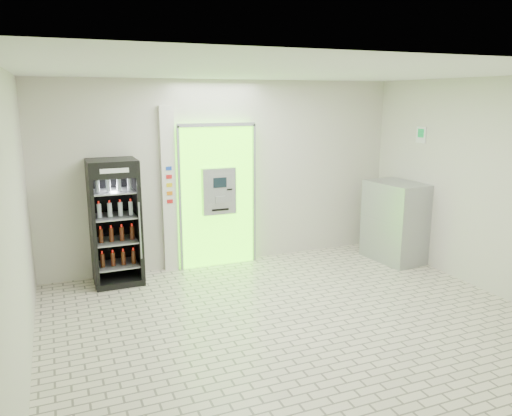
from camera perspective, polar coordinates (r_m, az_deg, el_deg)
ground at (r=6.41m, az=4.28°, el=-12.63°), size 6.00×6.00×0.00m
room_shell at (r=5.87m, az=4.57°, el=3.87°), size 6.00×6.00×6.00m
atm_assembly at (r=8.12m, az=-4.46°, el=1.49°), size 1.30×0.24×2.33m
pillar at (r=7.93m, az=-9.94°, el=2.02°), size 0.22×0.11×2.60m
beverage_cooler at (r=7.63m, az=-15.79°, el=-1.84°), size 0.70×0.67×1.85m
steel_cabinet at (r=8.75m, az=15.65°, el=-1.50°), size 0.78×1.07×1.34m
exit_sign at (r=8.66m, az=18.36°, el=7.94°), size 0.02×0.22×0.26m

